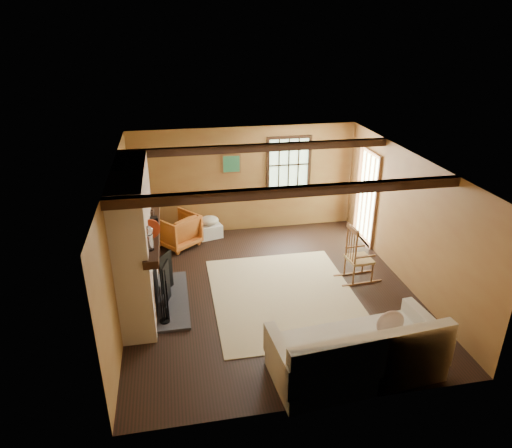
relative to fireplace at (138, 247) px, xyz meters
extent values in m
plane|color=black|center=(2.23, 0.00, -1.10)|extent=(5.50, 5.50, 0.00)
cube|color=olive|center=(2.23, 2.75, 0.10)|extent=(5.00, 0.02, 2.40)
cube|color=olive|center=(2.23, -2.75, 0.10)|extent=(5.00, 0.02, 2.40)
cube|color=olive|center=(-0.27, 0.00, 0.10)|extent=(0.02, 5.50, 2.40)
cube|color=olive|center=(4.73, 0.00, 0.10)|extent=(0.02, 5.50, 2.40)
cube|color=white|center=(2.23, 0.00, 1.30)|extent=(5.00, 5.50, 0.02)
cube|color=black|center=(2.23, -1.20, 1.23)|extent=(5.00, 0.12, 0.14)
cube|color=black|center=(2.23, 1.20, 1.23)|extent=(5.00, 0.12, 0.14)
cube|color=black|center=(3.23, 2.72, 0.40)|extent=(1.02, 0.06, 1.32)
cube|color=#A4C597|center=(3.23, 2.75, 0.40)|extent=(0.90, 0.01, 1.20)
cube|color=black|center=(3.23, 2.73, 0.40)|extent=(0.90, 0.03, 0.02)
cube|color=brown|center=(4.70, 1.70, -0.10)|extent=(0.06, 1.00, 2.06)
cube|color=#A4C597|center=(4.72, 1.70, -0.10)|extent=(0.01, 0.80, 1.85)
cube|color=brown|center=(1.93, 2.72, 0.50)|extent=(0.42, 0.03, 0.42)
cube|color=#216557|center=(1.93, 2.71, 0.50)|extent=(0.36, 0.01, 0.36)
cube|color=#A76440|center=(-0.02, 0.00, 0.10)|extent=(0.50, 2.20, 2.40)
cube|color=black|center=(0.05, 0.00, -0.65)|extent=(0.38, 1.00, 0.85)
cube|color=#343338|center=(0.48, 0.00, -1.08)|extent=(0.55, 1.80, 0.05)
cube|color=black|center=(0.26, 0.00, 0.25)|extent=(0.22, 2.30, 0.12)
cube|color=black|center=(0.41, -0.44, -0.69)|extent=(0.04, 0.36, 0.73)
cube|color=black|center=(0.41, -0.07, -0.69)|extent=(0.11, 0.36, 0.73)
cube|color=black|center=(0.41, 0.30, -0.69)|extent=(0.22, 0.32, 0.73)
cylinder|color=black|center=(0.35, -0.65, -1.04)|extent=(0.17, 0.17, 0.02)
cylinder|color=black|center=(0.31, -0.69, -0.71)|extent=(0.01, 0.01, 0.68)
cylinder|color=black|center=(0.35, -0.65, -0.71)|extent=(0.01, 0.01, 0.68)
cylinder|color=black|center=(0.38, -0.62, -0.71)|extent=(0.01, 0.01, 0.68)
cylinder|color=silver|center=(0.25, -0.77, 0.43)|extent=(0.11, 0.11, 0.24)
sphere|color=silver|center=(0.25, -0.77, 0.62)|extent=(0.13, 0.13, 0.13)
cylinder|color=#A73013|center=(0.25, -0.38, 0.46)|extent=(0.31, 0.08, 0.31)
cube|color=black|center=(0.25, 0.17, 0.36)|extent=(0.22, 0.16, 0.11)
cylinder|color=black|center=(0.25, 0.49, 0.35)|extent=(0.07, 0.07, 0.09)
cylinder|color=black|center=(0.25, 0.63, 0.35)|extent=(0.07, 0.07, 0.08)
cube|color=tan|center=(2.43, -0.20, -1.10)|extent=(2.50, 3.00, 0.01)
cube|color=tan|center=(3.93, 0.11, -0.68)|extent=(0.46, 0.48, 0.05)
cube|color=brown|center=(3.75, 0.09, -0.05)|extent=(0.08, 0.43, 0.08)
cylinder|color=brown|center=(4.13, -0.07, -0.89)|extent=(0.03, 0.03, 0.41)
cylinder|color=brown|center=(4.11, 0.31, -0.89)|extent=(0.03, 0.03, 0.41)
cylinder|color=brown|center=(3.76, -0.09, -0.89)|extent=(0.03, 0.03, 0.41)
cylinder|color=brown|center=(3.73, 0.28, -0.89)|extent=(0.03, 0.03, 0.41)
cylinder|color=brown|center=(3.76, -0.09, -0.35)|extent=(0.03, 0.03, 0.70)
cylinder|color=brown|center=(3.73, 0.28, -0.35)|extent=(0.03, 0.03, 0.70)
cylinder|color=brown|center=(3.75, 0.00, -0.37)|extent=(0.02, 0.02, 0.58)
cylinder|color=brown|center=(3.75, 0.09, -0.37)|extent=(0.02, 0.02, 0.58)
cylinder|color=brown|center=(3.74, 0.19, -0.37)|extent=(0.02, 0.02, 0.58)
cube|color=brown|center=(3.95, -0.10, -0.52)|extent=(0.40, 0.07, 0.03)
cube|color=brown|center=(3.92, 0.31, -0.52)|extent=(0.40, 0.07, 0.03)
cube|color=brown|center=(3.95, -0.08, -1.09)|extent=(0.80, 0.09, 0.03)
cube|color=brown|center=(3.92, 0.29, -1.09)|extent=(0.80, 0.09, 0.03)
cube|color=beige|center=(2.91, -2.25, -0.85)|extent=(2.35, 1.22, 0.50)
cube|color=beige|center=(2.95, -2.68, -0.48)|extent=(2.27, 0.37, 0.62)
cube|color=beige|center=(1.84, -2.35, -0.63)|extent=(0.25, 1.03, 0.45)
cube|color=beige|center=(3.98, -2.15, -0.63)|extent=(0.25, 1.03, 0.45)
ellipsoid|color=beige|center=(3.47, -2.08, -0.48)|extent=(0.42, 0.18, 0.41)
cylinder|color=brown|center=(0.22, 2.55, -1.04)|extent=(0.44, 0.13, 0.13)
cylinder|color=brown|center=(0.36, 2.55, -1.04)|extent=(0.44, 0.13, 0.13)
cylinder|color=brown|center=(0.51, 2.55, -1.04)|extent=(0.44, 0.13, 0.13)
cylinder|color=brown|center=(0.22, 2.55, -0.91)|extent=(0.44, 0.13, 0.13)
cylinder|color=brown|center=(0.36, 2.55, -0.91)|extent=(0.44, 0.13, 0.13)
cylinder|color=brown|center=(0.51, 2.55, -0.91)|extent=(0.44, 0.13, 0.13)
cube|color=white|center=(1.37, 2.46, -0.95)|extent=(0.58, 0.50, 0.30)
ellipsoid|color=beige|center=(1.37, 2.46, -0.70)|extent=(0.45, 0.37, 0.21)
imported|color=#BF6026|center=(0.66, 2.16, -0.75)|extent=(1.09, 1.09, 0.72)
camera|label=1|loc=(0.66, -6.86, 3.35)|focal=32.00mm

